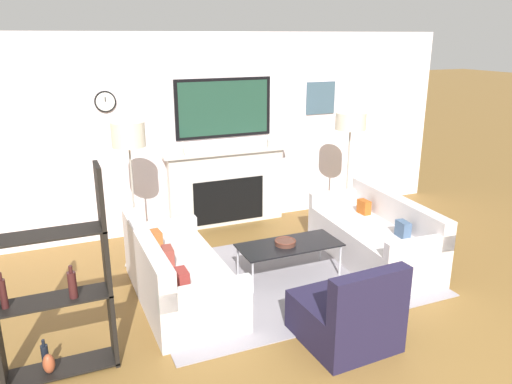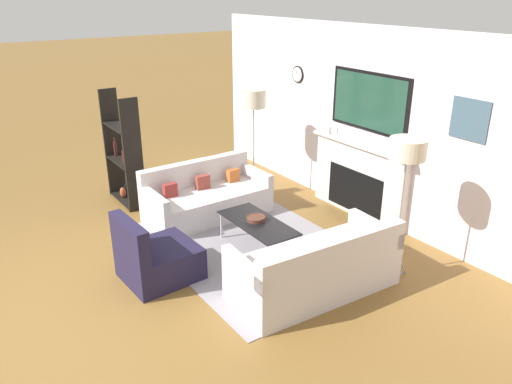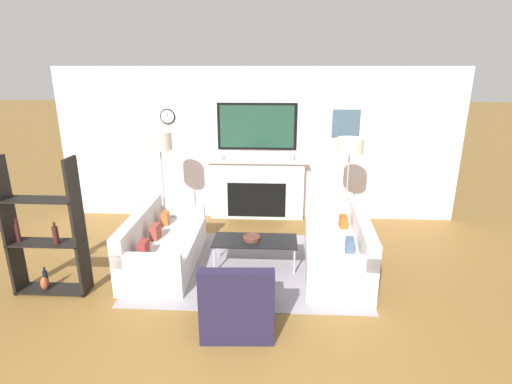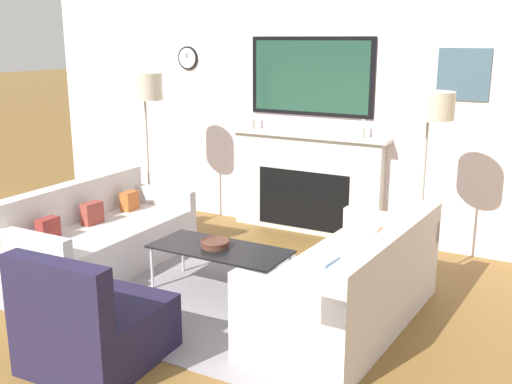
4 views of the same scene
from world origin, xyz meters
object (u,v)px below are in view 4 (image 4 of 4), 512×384
Objects in this scene: floor_lamp_left at (145,89)px; floor_lamp_right at (429,109)px; couch_right at (351,289)px; armchair at (93,328)px; coffee_table at (220,251)px; couch_left at (100,238)px; decorative_bowl at (215,243)px.

floor_lamp_left reaches higher than floor_lamp_right.
couch_right is at bearing -20.60° from floor_lamp_left.
floor_lamp_left is (-1.43, 2.35, 1.31)m from armchair.
armchair is 3.06m from floor_lamp_right.
armchair is 1.37m from coffee_table.
armchair reaches higher than couch_left.
floor_lamp_right is (2.71, 1.01, 1.25)m from couch_left.
floor_lamp_right is (1.44, 0.99, 1.10)m from decorative_bowl.
floor_lamp_left is (-1.49, 0.99, 1.14)m from decorative_bowl.
floor_lamp_left is at bearing 147.19° from coffee_table.
couch_right is (2.47, -0.00, 0.02)m from couch_left.
coffee_table is 0.08m from decorative_bowl.
coffee_table is 0.67× the size of floor_lamp_left.
decorative_bowl is 0.14× the size of floor_lamp_left.
couch_left is 3.15m from floor_lamp_right.
floor_lamp_right is (0.24, 1.01, 1.24)m from couch_right.
coffee_table is at bearing -144.53° from floor_lamp_right.
couch_right is 1.10× the size of floor_lamp_left.
couch_left is 2.47m from couch_right.
floor_lamp_right is (1.39, 0.99, 1.15)m from coffee_table.
couch_left is at bearing -77.41° from floor_lamp_left.
armchair is at bearing -122.52° from floor_lamp_right.
coffee_table is (-1.16, 0.02, 0.08)m from couch_right.
coffee_table is at bearing 0.83° from couch_left.
couch_left is at bearing -159.50° from floor_lamp_right.
decorative_bowl is at bearing -33.45° from floor_lamp_left.
floor_lamp_left is 2.93m from floor_lamp_right.
floor_lamp_right reaches higher than coffee_table.
armchair reaches higher than decorative_bowl.
floor_lamp_left reaches higher than couch_left.
decorative_bowl is (-1.20, 0.03, 0.14)m from couch_right.
floor_lamp_left is (-2.70, 1.01, 1.28)m from couch_right.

